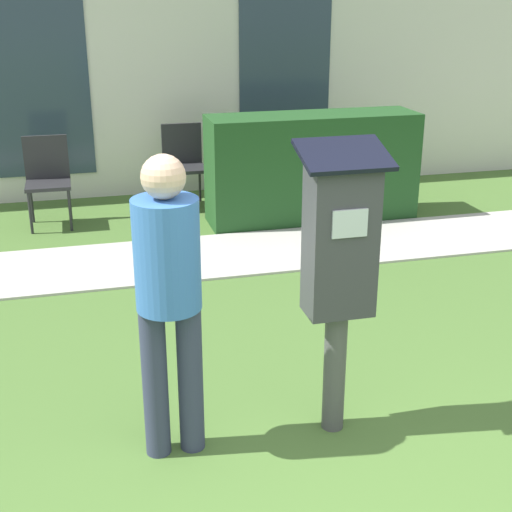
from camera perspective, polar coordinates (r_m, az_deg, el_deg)
The scene contains 7 objects.
sidewalk at distance 6.46m, azimuth -4.00°, elevation -0.01°, with size 12.00×1.10×0.02m.
building_facade at distance 8.45m, azimuth -7.41°, elevation 15.80°, with size 10.00×0.26×3.20m.
parking_meter at distance 3.62m, azimuth 6.71°, elevation 0.09°, with size 0.44×0.31×1.59m.
person_standing at distance 3.47m, azimuth -7.02°, elevation -2.47°, with size 0.32×0.32×1.58m.
outdoor_chair_left at distance 7.53m, azimuth -16.35°, elevation 6.33°, with size 0.44×0.44×0.90m.
outdoor_chair_middle at distance 7.94m, azimuth -5.81°, elevation 7.76°, with size 0.44×0.44×0.90m.
hedge_row at distance 7.42m, azimuth 4.50°, elevation 7.06°, with size 2.16×0.60×1.10m.
Camera 1 is at (-1.07, -1.95, 2.28)m, focal length 50.00 mm.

